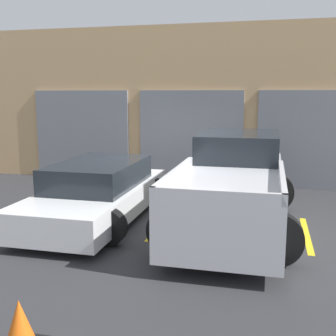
% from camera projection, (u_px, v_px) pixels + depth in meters
% --- Properties ---
extents(ground_plane, '(28.00, 28.00, 0.00)m').
position_uv_depth(ground_plane, '(175.00, 209.00, 9.87)').
color(ground_plane, '#2D2D30').
extents(shophouse_building, '(17.68, 0.68, 4.66)m').
position_uv_depth(shophouse_building, '(199.00, 107.00, 12.61)').
color(shophouse_building, tan).
rests_on(shophouse_building, ground).
extents(pickup_truck, '(2.53, 5.29, 1.81)m').
position_uv_depth(pickup_truck, '(234.00, 184.00, 8.53)').
color(pickup_truck, silver).
rests_on(pickup_truck, ground).
extents(sedan_white, '(2.29, 4.62, 1.24)m').
position_uv_depth(sedan_white, '(98.00, 192.00, 9.03)').
color(sedan_white, white).
rests_on(sedan_white, ground).
extents(parking_stripe_far_left, '(0.12, 2.20, 0.01)m').
position_uv_depth(parking_stripe_far_left, '(39.00, 215.00, 9.44)').
color(parking_stripe_far_left, gold).
rests_on(parking_stripe_far_left, ground).
extents(parking_stripe_left, '(0.12, 2.20, 0.01)m').
position_uv_depth(parking_stripe_left, '(162.00, 224.00, 8.76)').
color(parking_stripe_left, gold).
rests_on(parking_stripe_left, ground).
extents(parking_stripe_centre, '(0.12, 2.20, 0.01)m').
position_uv_depth(parking_stripe_centre, '(306.00, 235.00, 8.09)').
color(parking_stripe_centre, gold).
rests_on(parking_stripe_centre, ground).
extents(traffic_cone, '(0.47, 0.47, 0.55)m').
position_uv_depth(traffic_cone, '(20.00, 326.00, 4.46)').
color(traffic_cone, black).
rests_on(traffic_cone, ground).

